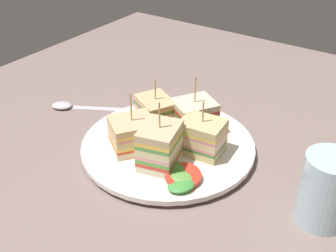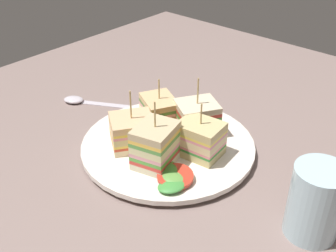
{
  "view_description": "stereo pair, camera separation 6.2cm",
  "coord_description": "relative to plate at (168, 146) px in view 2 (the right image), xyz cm",
  "views": [
    {
      "loc": [
        43.27,
        29.87,
        37.41
      ],
      "look_at": [
        0.0,
        0.0,
        4.41
      ],
      "focal_mm": 44.77,
      "sensor_mm": 36.0,
      "label": 1
    },
    {
      "loc": [
        39.45,
        34.75,
        37.41
      ],
      "look_at": [
        0.0,
        0.0,
        4.41
      ],
      "focal_mm": 44.77,
      "sensor_mm": 36.0,
      "label": 2
    }
  ],
  "objects": [
    {
      "name": "sandwich_wedge_3",
      "position": [
        -2.94,
        -4.42,
        2.98
      ],
      "size": [
        7.04,
        7.67,
        8.18
      ],
      "rotation": [
        0.0,
        0.0,
        7.38
      ],
      "color": "beige",
      "rests_on": "plate"
    },
    {
      "name": "sandwich_wedge_2",
      "position": [
        -5.14,
        1.36,
        3.15
      ],
      "size": [
        8.01,
        7.69,
        9.41
      ],
      "rotation": [
        0.0,
        0.0,
        5.73
      ],
      "color": "beige",
      "rests_on": "plate"
    },
    {
      "name": "salad_garnish",
      "position": [
        6.13,
        6.26,
        1.14
      ],
      "size": [
        6.97,
        7.5,
        1.44
      ],
      "color": "#40833A",
      "rests_on": "plate"
    },
    {
      "name": "spoon",
      "position": [
        -1.24,
        -21.46,
        -0.45
      ],
      "size": [
        9.13,
        14.29,
        1.0
      ],
      "rotation": [
        0.0,
        0.0,
        5.22
      ],
      "color": "silver",
      "rests_on": "ground_plane"
    },
    {
      "name": "sandwich_wedge_1",
      "position": [
        -0.96,
        5.22,
        3.1
      ],
      "size": [
        5.58,
        6.71,
        8.31
      ],
      "rotation": [
        0.0,
        0.0,
        4.82
      ],
      "color": "#D0C17E",
      "rests_on": "plate"
    },
    {
      "name": "chip_pile",
      "position": [
        1.18,
        1.15,
        1.7
      ],
      "size": [
        7.64,
        6.98,
        2.24
      ],
      "color": "#E6C87D",
      "rests_on": "plate"
    },
    {
      "name": "sandwich_wedge_0",
      "position": [
        4.91,
        2.04,
        3.58
      ],
      "size": [
        7.23,
        6.32,
        9.89
      ],
      "rotation": [
        0.0,
        0.0,
        3.39
      ],
      "color": "beige",
      "rests_on": "plate"
    },
    {
      "name": "drinking_glass",
      "position": [
        1.39,
        23.72,
        3.09
      ],
      "size": [
        6.27,
        6.27,
        9.28
      ],
      "color": "silver",
      "rests_on": "ground_plane"
    },
    {
      "name": "ground_plane",
      "position": [
        0.0,
        0.0,
        -1.75
      ],
      "size": [
        106.46,
        95.38,
        1.8
      ],
      "primitive_type": "cube",
      "color": "gray"
    },
    {
      "name": "plate",
      "position": [
        0.0,
        0.0,
        0.0
      ],
      "size": [
        26.31,
        26.31,
        1.41
      ],
      "color": "white",
      "rests_on": "ground_plane"
    },
    {
      "name": "sandwich_wedge_4",
      "position": [
        3.88,
        -3.62,
        2.9
      ],
      "size": [
        8.26,
        8.1,
        9.1
      ],
      "rotation": [
        0.0,
        0.0,
        8.82
      ],
      "color": "beige",
      "rests_on": "plate"
    }
  ]
}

